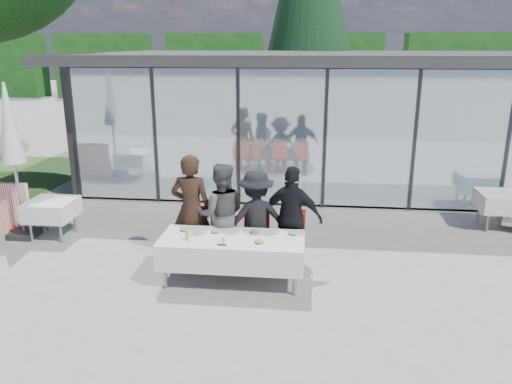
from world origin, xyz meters
TOP-DOWN VIEW (x-y plane):
  - ground at (0.00, 0.00)m, footprint 90.00×90.00m
  - pavilion at (2.00, 8.16)m, footprint 14.80×8.80m
  - treeline at (-2.00, 28.00)m, footprint 62.50×2.00m
  - dining_table at (-0.45, 0.13)m, footprint 2.26×0.96m
  - diner_a at (-1.26, 0.82)m, footprint 0.75×0.75m
  - diner_chair_a at (-1.26, 0.88)m, footprint 0.44×0.44m
  - diner_b at (-0.75, 0.82)m, footprint 0.99×0.99m
  - diner_chair_b at (-0.75, 0.88)m, footprint 0.44×0.44m
  - diner_c at (-0.16, 0.82)m, footprint 1.37×1.37m
  - diner_chair_c at (-0.16, 0.88)m, footprint 0.44×0.44m
  - diner_d at (0.45, 0.82)m, footprint 1.24×1.24m
  - diner_chair_d at (0.45, 0.88)m, footprint 0.44×0.44m
  - plate_a at (-1.27, 0.31)m, footprint 0.27×0.27m
  - plate_b at (-0.75, 0.28)m, footprint 0.27×0.27m
  - plate_c at (-0.11, 0.32)m, footprint 0.27×0.27m
  - plate_d at (0.48, 0.32)m, footprint 0.27×0.27m
  - plate_extra at (-0.01, -0.08)m, footprint 0.27×0.27m
  - juice_bottle at (-1.13, -0.03)m, footprint 0.06×0.06m
  - drinking_glasses at (-0.54, -0.09)m, footprint 0.07×0.07m
  - folded_eyeglasses at (-0.56, -0.19)m, footprint 0.14×0.03m
  - spare_table_left at (-4.27, 1.69)m, footprint 0.86×0.86m
  - spare_table_right at (4.63, 3.20)m, footprint 0.86×0.86m
  - market_umbrella at (-4.85, 1.59)m, footprint 0.50×0.50m

SIDE VIEW (x-z plane):
  - ground at x=0.00m, z-range 0.00..0.00m
  - diner_chair_a at x=-1.26m, z-range 0.05..1.03m
  - diner_chair_b at x=-0.75m, z-range 0.05..1.03m
  - diner_chair_c at x=-0.16m, z-range 0.05..1.03m
  - diner_chair_d at x=0.45m, z-range 0.05..1.03m
  - dining_table at x=-0.45m, z-range 0.16..0.91m
  - spare_table_left at x=-4.27m, z-range 0.18..0.92m
  - spare_table_right at x=4.63m, z-range 0.18..0.92m
  - folded_eyeglasses at x=-0.56m, z-range 0.75..0.76m
  - plate_a at x=-1.27m, z-range 0.74..0.81m
  - plate_b at x=-0.75m, z-range 0.74..0.81m
  - plate_c at x=-0.11m, z-range 0.74..0.81m
  - plate_d at x=0.48m, z-range 0.74..0.81m
  - plate_extra at x=-0.01m, z-range 0.74..0.81m
  - drinking_glasses at x=-0.54m, z-range 0.75..0.85m
  - juice_bottle at x=-1.13m, z-range 0.75..0.92m
  - diner_c at x=-0.16m, z-range 0.00..1.67m
  - diner_d at x=0.45m, z-range 0.00..1.75m
  - diner_b at x=-0.75m, z-range 0.00..1.78m
  - diner_a at x=-1.26m, z-range 0.00..1.92m
  - market_umbrella at x=-4.85m, z-range 0.52..3.52m
  - pavilion at x=2.00m, z-range 0.43..3.87m
  - treeline at x=-2.00m, z-range 0.00..4.40m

